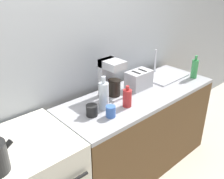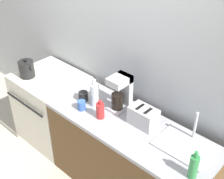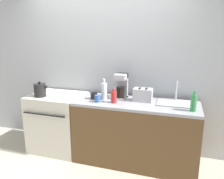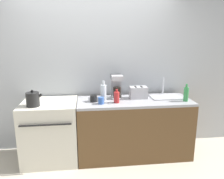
{
  "view_description": "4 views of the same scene",
  "coord_description": "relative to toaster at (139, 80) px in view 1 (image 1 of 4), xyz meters",
  "views": [
    {
      "loc": [
        -1.07,
        -1.12,
        1.96
      ],
      "look_at": [
        0.27,
        0.36,
        1.01
      ],
      "focal_mm": 40.0,
      "sensor_mm": 36.0,
      "label": 1
    },
    {
      "loc": [
        1.96,
        -1.41,
        2.74
      ],
      "look_at": [
        0.28,
        0.41,
        1.09
      ],
      "focal_mm": 50.0,
      "sensor_mm": 36.0,
      "label": 2
    },
    {
      "loc": [
        1.14,
        -2.49,
        1.76
      ],
      "look_at": [
        0.23,
        0.39,
        1.02
      ],
      "focal_mm": 35.0,
      "sensor_mm": 36.0,
      "label": 3
    },
    {
      "loc": [
        -0.09,
        -2.73,
        1.8
      ],
      "look_at": [
        0.27,
        0.37,
        1.04
      ],
      "focal_mm": 35.0,
      "sensor_mm": 36.0,
      "label": 4
    }
  ],
  "objects": [
    {
      "name": "bottle_green",
      "position": [
        0.65,
        -0.23,
        0.02
      ],
      "size": [
        0.07,
        0.07,
        0.26
      ],
      "color": "#338C47",
      "rests_on": "counter_block"
    },
    {
      "name": "coffee_maker",
      "position": [
        -0.33,
        0.06,
        0.1
      ],
      "size": [
        0.16,
        0.22,
        0.36
      ],
      "color": "#B7B7BC",
      "rests_on": "counter_block"
    },
    {
      "name": "wall_back",
      "position": [
        -0.67,
        0.33,
        0.32
      ],
      "size": [
        8.0,
        0.05,
        2.6
      ],
      "color": "silver",
      "rests_on": "ground_plane"
    },
    {
      "name": "toaster",
      "position": [
        0.0,
        0.0,
        0.0
      ],
      "size": [
        0.26,
        0.16,
        0.18
      ],
      "color": "#BCBCC1",
      "rests_on": "counter_block"
    },
    {
      "name": "cup_blue",
      "position": [
        -0.58,
        -0.22,
        -0.04
      ],
      "size": [
        0.08,
        0.08,
        0.1
      ],
      "color": "#3860B2",
      "rests_on": "counter_block"
    },
    {
      "name": "cup_black",
      "position": [
        -0.68,
        -0.11,
        -0.04
      ],
      "size": [
        0.1,
        0.1,
        0.09
      ],
      "color": "black",
      "rests_on": "counter_block"
    },
    {
      "name": "bottle_red",
      "position": [
        -0.36,
        -0.19,
        -0.01
      ],
      "size": [
        0.08,
        0.08,
        0.19
      ],
      "color": "#B72828",
      "rests_on": "counter_block"
    },
    {
      "name": "bottle_clear",
      "position": [
        -0.54,
        -0.09,
        0.04
      ],
      "size": [
        0.08,
        0.08,
        0.3
      ],
      "color": "silver",
      "rests_on": "counter_block"
    },
    {
      "name": "sink_tray",
      "position": [
        0.44,
        0.02,
        -0.07
      ],
      "size": [
        0.47,
        0.35,
        0.28
      ],
      "color": "#B7B7BC",
      "rests_on": "counter_block"
    },
    {
      "name": "counter_block",
      "position": [
        -0.08,
        -0.09,
        -0.53
      ],
      "size": [
        1.68,
        0.63,
        0.89
      ],
      "color": "brown",
      "rests_on": "ground_plane"
    }
  ]
}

